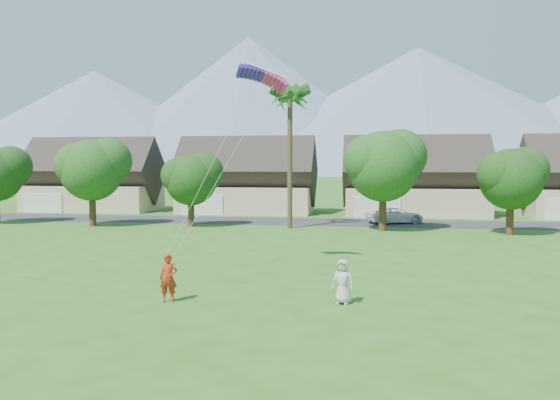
% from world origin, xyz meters
% --- Properties ---
extents(ground, '(500.00, 500.00, 0.00)m').
position_xyz_m(ground, '(0.00, 0.00, 0.00)').
color(ground, '#2D6019').
rests_on(ground, ground).
extents(street, '(90.00, 7.00, 0.01)m').
position_xyz_m(street, '(0.00, 34.00, 0.01)').
color(street, '#2D2D30').
rests_on(street, ground).
extents(kite_flyer, '(0.81, 0.62, 2.02)m').
position_xyz_m(kite_flyer, '(-3.56, 2.68, 1.01)').
color(kite_flyer, '#B12B14').
rests_on(kite_flyer, ground).
extents(watcher, '(1.02, 0.80, 1.85)m').
position_xyz_m(watcher, '(3.62, 3.52, 0.93)').
color(watcher, beige).
rests_on(watcher, ground).
extents(parked_car, '(6.00, 4.41, 1.51)m').
position_xyz_m(parked_car, '(7.37, 34.00, 0.76)').
color(parked_car, white).
rests_on(parked_car, ground).
extents(mountain_ridge, '(540.00, 240.00, 70.00)m').
position_xyz_m(mountain_ridge, '(10.40, 260.00, 29.07)').
color(mountain_ridge, slate).
rests_on(mountain_ridge, ground).
extents(houses_row, '(72.75, 8.19, 8.86)m').
position_xyz_m(houses_row, '(0.49, 42.99, 3.44)').
color(houses_row, beige).
rests_on(houses_row, ground).
extents(tree_row, '(62.27, 6.67, 8.45)m').
position_xyz_m(tree_row, '(-1.14, 27.92, 4.89)').
color(tree_row, '#47301C').
rests_on(tree_row, ground).
extents(fan_palm, '(3.00, 3.00, 13.80)m').
position_xyz_m(fan_palm, '(-2.00, 28.50, 11.80)').
color(fan_palm, '#4C3D26').
rests_on(fan_palm, ground).
extents(parafoil_kite, '(2.93, 1.33, 0.50)m').
position_xyz_m(parafoil_kite, '(-0.96, 10.26, 10.41)').
color(parafoil_kite, '#3617B0').
rests_on(parafoil_kite, ground).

